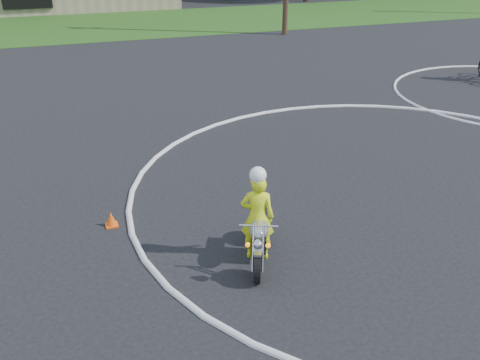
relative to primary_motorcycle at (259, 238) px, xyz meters
name	(u,v)px	position (x,y,z in m)	size (l,w,h in m)	color
grass_strip	(169,22)	(4.02, 25.58, -0.45)	(120.00, 10.00, 0.02)	#1E4714
course_markings	(442,154)	(6.19, 2.94, -0.45)	(19.05, 19.05, 0.12)	silver
primary_motorcycle	(259,238)	(0.00, 0.00, 0.00)	(0.93, 1.70, 0.95)	black
rider_primary_grp	(257,215)	(0.01, 0.13, 0.39)	(0.69, 0.58, 1.76)	#DEEE19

